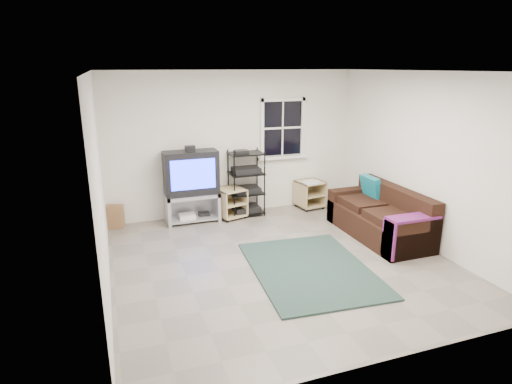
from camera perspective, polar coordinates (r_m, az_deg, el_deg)
name	(u,v)px	position (r m, az deg, el deg)	size (l,w,h in m)	color
room	(282,132)	(8.09, 3.55, 8.00)	(4.60, 4.62, 4.60)	slate
tv_unit	(191,181)	(7.52, -8.63, 1.52)	(0.93, 0.46, 1.36)	#A6A5AE
av_rack	(246,187)	(7.83, -1.31, 0.63)	(0.61, 0.44, 1.21)	black
side_table_left	(230,202)	(7.79, -3.53, -1.30)	(0.57, 0.57, 0.54)	tan
side_table_right	(309,192)	(8.37, 7.07, -0.02)	(0.54, 0.54, 0.55)	tan
sofa	(381,218)	(7.20, 16.29, -3.33)	(0.84, 1.90, 0.87)	black
shag_rug	(310,269)	(5.95, 7.28, -10.14)	(1.53, 2.10, 0.02)	#301D15
paper_bag	(115,217)	(7.68, -18.29, -3.15)	(0.27, 0.18, 0.39)	olive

